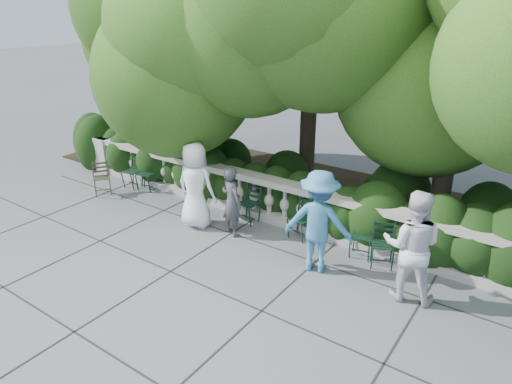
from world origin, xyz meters
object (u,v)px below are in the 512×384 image
Objects in this scene: person_casual_man at (412,246)px; chair_c at (295,240)px; chair_e at (358,260)px; person_businessman at (196,186)px; person_woman_grey at (232,201)px; chair_b at (129,189)px; chair_weathered at (104,196)px; person_older_blue at (319,222)px; chair_f at (381,270)px; chair_d at (244,224)px; chair_a at (144,192)px.

chair_c is at bearing -26.99° from person_casual_man.
chair_c and chair_e have the same top height.
person_businessman reaches higher than person_woman_grey.
person_casual_man is (2.46, -0.62, 0.95)m from chair_c.
chair_weathered is (-0.15, -0.69, 0.00)m from chair_b.
chair_e is 6.53m from chair_weathered.
chair_e is 0.45× the size of person_businessman.
chair_weathered is (-5.12, -0.76, 0.00)m from chair_c.
person_casual_man is at bearing -161.46° from person_woman_grey.
person_older_blue reaches higher than person_casual_man.
chair_c is 0.44× the size of person_casual_man.
person_businessman is at bearing 27.65° from person_woman_grey.
chair_e is 0.56× the size of person_woman_grey.
chair_f is at bearing -48.61° from chair_weathered.
chair_e is at bearing -148.00° from person_woman_grey.
chair_b is 5.93m from person_older_blue.
chair_c is 0.44× the size of person_older_blue.
chair_d and chair_e have the same top height.
person_businessman is 1.25× the size of person_woman_grey.
chair_e is at bearing 144.47° from chair_f.
chair_d is at bearing -32.41° from person_older_blue.
chair_a is at bearing -21.96° from person_older_blue.
chair_f is at bearing -177.26° from person_businessman.
chair_weathered is 0.56× the size of person_woman_grey.
chair_e is at bearing 1.23° from chair_b.
chair_weathered is at bearing -163.86° from chair_c.
person_older_blue is (-1.00, -0.63, 0.95)m from chair_f.
chair_f is 0.45× the size of person_businessman.
chair_a is at bearing -19.85° from person_businessman.
chair_a is 1.00× the size of chair_weathered.
chair_weathered is 6.04m from person_older_blue.
chair_b is 1.00× the size of chair_d.
chair_b is at bearing -20.44° from person_older_blue.
chair_a is 1.00× the size of chair_e.
person_casual_man is at bearing -53.18° from chair_weathered.
person_businessman is (-3.48, -0.65, 0.93)m from chair_e.
chair_f is 4.10m from person_businessman.
chair_e is (2.66, 0.03, 0.00)m from chair_d.
person_older_blue is (2.08, -0.20, 0.21)m from person_woman_grey.
person_businessman is at bearing -51.42° from chair_weathered.
chair_d is 0.90m from person_woman_grey.
chair_b is 0.70m from chair_weathered.
person_casual_man is (4.57, -0.01, 0.02)m from person_businessman.
chair_b is 4.97m from chair_c.
person_businessman is at bearing -140.49° from chair_d.
person_older_blue reaches higher than chair_c.
chair_c is at bearing -168.84° from person_businessman.
person_businessman is (-0.82, -0.61, 0.93)m from chair_d.
person_casual_man reaches higher than chair_weathered.
chair_d is 0.44× the size of person_older_blue.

